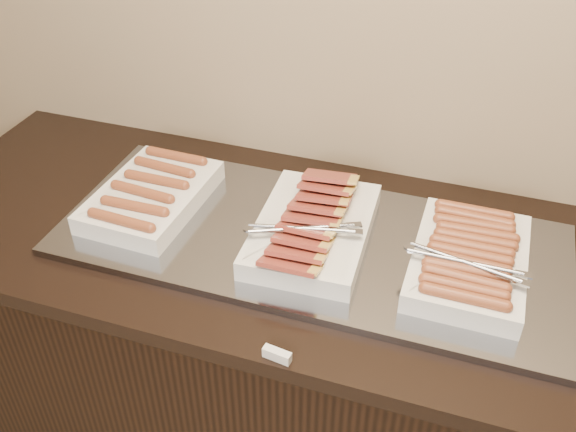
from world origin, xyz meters
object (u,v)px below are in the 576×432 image
at_px(dish_left, 152,195).
at_px(dish_right, 469,259).
at_px(warming_tray, 310,240).
at_px(dish_center, 312,227).
at_px(counter, 302,365).

height_order(dish_left, dish_right, dish_right).
distance_m(warming_tray, dish_left, 0.42).
bearing_deg(warming_tray, dish_center, -26.32).
distance_m(dish_center, dish_right, 0.36).
distance_m(warming_tray, dish_right, 0.37).
height_order(counter, dish_center, dish_center).
relative_size(warming_tray, dish_center, 2.92).
bearing_deg(dish_left, dish_right, 1.82).
bearing_deg(dish_center, warming_tray, 151.12).
distance_m(counter, dish_right, 0.63).
height_order(dish_left, dish_center, dish_center).
xyz_separation_m(counter, dish_center, (0.02, -0.00, 0.50)).
xyz_separation_m(warming_tray, dish_center, (0.01, -0.00, 0.04)).
bearing_deg(dish_right, warming_tray, 179.85).
height_order(counter, dish_right, dish_right).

